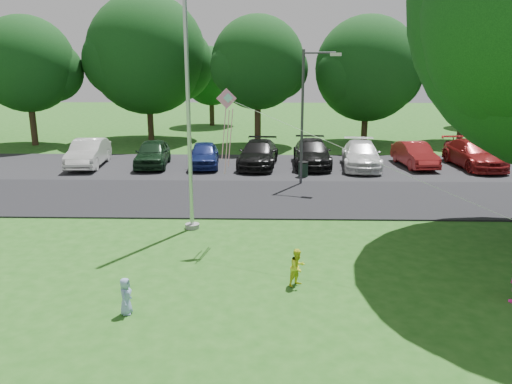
{
  "coord_description": "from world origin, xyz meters",
  "views": [
    {
      "loc": [
        -0.83,
        -11.64,
        5.72
      ],
      "look_at": [
        -1.22,
        4.0,
        1.6
      ],
      "focal_mm": 35.0,
      "sensor_mm": 36.0,
      "label": 1
    }
  ],
  "objects_px": {
    "flagpole": "(188,109)",
    "kite": "(234,115)",
    "street_lamp": "(308,106)",
    "trash_can": "(303,170)",
    "child_yellow": "(298,267)",
    "child_blue": "(126,296)"
  },
  "relations": [
    {
      "from": "flagpole",
      "to": "kite",
      "type": "bearing_deg",
      "value": -41.32
    },
    {
      "from": "street_lamp",
      "to": "trash_can",
      "type": "relative_size",
      "value": 7.62
    },
    {
      "from": "flagpole",
      "to": "kite",
      "type": "distance_m",
      "value": 2.13
    },
    {
      "from": "flagpole",
      "to": "child_yellow",
      "type": "height_order",
      "value": "flagpole"
    },
    {
      "from": "flagpole",
      "to": "street_lamp",
      "type": "xyz_separation_m",
      "value": [
        4.46,
        6.47,
        -0.42
      ]
    },
    {
      "from": "child_yellow",
      "to": "kite",
      "type": "height_order",
      "value": "kite"
    },
    {
      "from": "trash_can",
      "to": "child_yellow",
      "type": "xyz_separation_m",
      "value": [
        -0.98,
        -12.54,
        0.09
      ]
    },
    {
      "from": "child_blue",
      "to": "kite",
      "type": "xyz_separation_m",
      "value": [
        2.22,
        4.76,
        3.68
      ]
    },
    {
      "from": "street_lamp",
      "to": "child_yellow",
      "type": "height_order",
      "value": "street_lamp"
    },
    {
      "from": "street_lamp",
      "to": "trash_can",
      "type": "distance_m",
      "value": 3.66
    },
    {
      "from": "street_lamp",
      "to": "flagpole",
      "type": "bearing_deg",
      "value": -105.97
    },
    {
      "from": "street_lamp",
      "to": "child_yellow",
      "type": "xyz_separation_m",
      "value": [
        -1.01,
        -11.01,
        -3.24
      ]
    },
    {
      "from": "flagpole",
      "to": "kite",
      "type": "height_order",
      "value": "flagpole"
    },
    {
      "from": "child_blue",
      "to": "kite",
      "type": "relative_size",
      "value": 0.12
    },
    {
      "from": "flagpole",
      "to": "kite",
      "type": "relative_size",
      "value": 1.3
    },
    {
      "from": "flagpole",
      "to": "trash_can",
      "type": "distance_m",
      "value": 9.89
    },
    {
      "from": "trash_can",
      "to": "child_yellow",
      "type": "relative_size",
      "value": 0.81
    },
    {
      "from": "street_lamp",
      "to": "child_yellow",
      "type": "relative_size",
      "value": 6.16
    },
    {
      "from": "child_yellow",
      "to": "kite",
      "type": "relative_size",
      "value": 0.13
    },
    {
      "from": "flagpole",
      "to": "trash_can",
      "type": "xyz_separation_m",
      "value": [
        4.43,
        8.0,
        -3.75
      ]
    },
    {
      "from": "child_yellow",
      "to": "child_blue",
      "type": "distance_m",
      "value": 4.38
    },
    {
      "from": "child_yellow",
      "to": "trash_can",
      "type": "bearing_deg",
      "value": 42.84
    }
  ]
}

